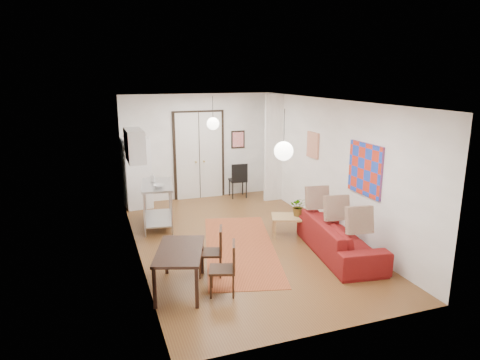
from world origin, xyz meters
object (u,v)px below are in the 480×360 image
object	(u,v)px
dining_chair_near	(209,246)
dining_chair_far	(221,263)
sofa	(339,237)
black_side_chair	(237,176)
kitchen_counter	(157,198)
coffee_table	(294,219)
fridge	(137,173)
dining_table	(180,254)

from	to	relation	value
dining_chair_near	dining_chair_far	bearing A→B (deg)	18.35
sofa	dining_chair_far	world-z (taller)	dining_chair_far
dining_chair_near	dining_chair_far	distance (m)	0.70
black_side_chair	kitchen_counter	bearing A→B (deg)	39.95
black_side_chair	coffee_table	bearing A→B (deg)	97.43
fridge	dining_chair_far	size ratio (longest dim) A/B	2.13
coffee_table	black_side_chair	distance (m)	3.34
coffee_table	black_side_chair	world-z (taller)	black_side_chair
fridge	sofa	bearing A→B (deg)	-59.50
coffee_table	kitchen_counter	bearing A→B (deg)	150.31
dining_chair_far	black_side_chair	bearing A→B (deg)	176.70
black_side_chair	sofa	bearing A→B (deg)	101.26
coffee_table	fridge	world-z (taller)	fridge
kitchen_counter	dining_chair_far	xyz separation A→B (m)	(0.47, -3.36, -0.18)
sofa	fridge	xyz separation A→B (m)	(-3.32, 4.43, 0.57)
sofa	dining_chair_near	xyz separation A→B (m)	(-2.59, 0.07, 0.15)
sofa	kitchen_counter	distance (m)	4.12
black_side_chair	dining_chair_far	bearing A→B (deg)	72.81
fridge	dining_chair_far	world-z (taller)	fridge
kitchen_counter	dining_chair_near	world-z (taller)	kitchen_counter
kitchen_counter	dining_chair_near	xyz separation A→B (m)	(0.47, -2.66, -0.18)
coffee_table	kitchen_counter	xyz separation A→B (m)	(-2.69, 1.54, 0.29)
dining_table	dining_chair_far	bearing A→B (deg)	-23.93
black_side_chair	dining_chair_near	bearing A→B (deg)	69.80
coffee_table	fridge	bearing A→B (deg)	132.38
sofa	kitchen_counter	size ratio (longest dim) A/B	1.69
dining_chair_near	black_side_chair	world-z (taller)	black_side_chair
sofa	dining_chair_far	xyz separation A→B (m)	(-2.59, -0.63, 0.15)
fridge	black_side_chair	distance (m)	2.80
dining_table	black_side_chair	bearing A→B (deg)	61.59
kitchen_counter	dining_table	world-z (taller)	kitchen_counter
coffee_table	dining_chair_near	size ratio (longest dim) A/B	1.29
fridge	black_side_chair	world-z (taller)	fridge
kitchen_counter	dining_chair_far	distance (m)	3.40
kitchen_counter	dining_table	bearing A→B (deg)	-84.35
dining_table	kitchen_counter	bearing A→B (deg)	87.65
sofa	dining_chair_near	bearing A→B (deg)	96.46
kitchen_counter	black_side_chair	bearing A→B (deg)	43.49
coffee_table	fridge	size ratio (longest dim) A/B	0.60
sofa	black_side_chair	distance (m)	4.57
fridge	black_side_chair	bearing A→B (deg)	-4.34
dining_table	coffee_table	bearing A→B (deg)	28.97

